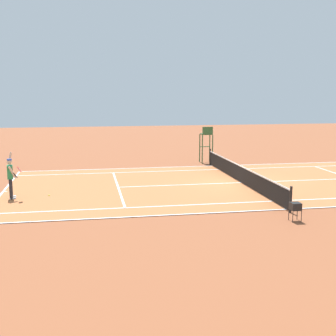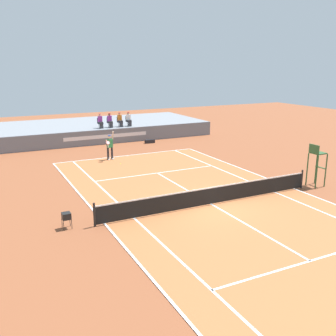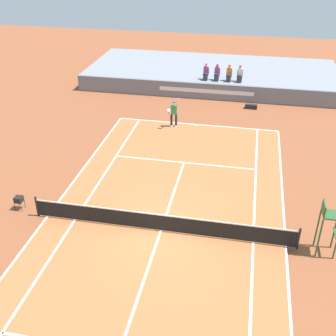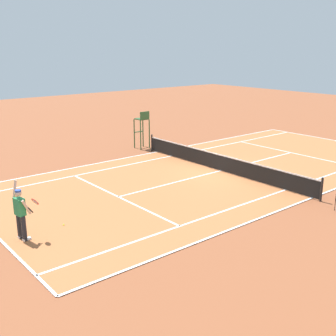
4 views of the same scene
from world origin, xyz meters
name	(u,v)px [view 3 (image 3 of 4)]	position (x,y,z in m)	size (l,w,h in m)	color
ground_plane	(161,231)	(0.00, 0.00, 0.00)	(80.00, 80.00, 0.00)	brown
court	(161,231)	(0.00, 0.00, 0.01)	(11.08, 23.88, 0.03)	#B76638
net	(161,222)	(0.00, 0.00, 0.52)	(11.98, 0.10, 1.07)	black
barrier_wall	(206,91)	(0.00, 16.94, 0.64)	(21.22, 0.25, 1.29)	slate
bleacher_platform	(212,74)	(0.00, 21.46, 0.64)	(21.22, 8.79, 1.29)	gray
spectator_seated_0	(206,72)	(-0.19, 17.86, 1.90)	(0.44, 0.60, 1.27)	#474C56
spectator_seated_1	(217,73)	(0.69, 17.86, 1.90)	(0.44, 0.60, 1.27)	#474C56
spectator_seated_2	(229,74)	(1.64, 17.86, 1.90)	(0.44, 0.60, 1.27)	#474C56
spectator_seated_3	(240,74)	(2.48, 17.86, 1.90)	(0.44, 0.60, 1.27)	#474C56
tennis_player	(174,113)	(-1.53, 11.26, 0.99)	(0.75, 0.71, 2.08)	#232328
tennis_ball	(172,136)	(-1.31, 9.66, 0.03)	(0.07, 0.07, 0.07)	#D1E533
umpire_chair	(328,222)	(6.94, 0.00, 1.56)	(0.77, 0.77, 2.44)	#2D562D
equipment_bag	(251,107)	(3.57, 15.63, 0.16)	(0.92, 0.37, 0.32)	black
ball_hopper	(19,199)	(-7.05, 0.34, 0.57)	(0.36, 0.36, 0.70)	black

